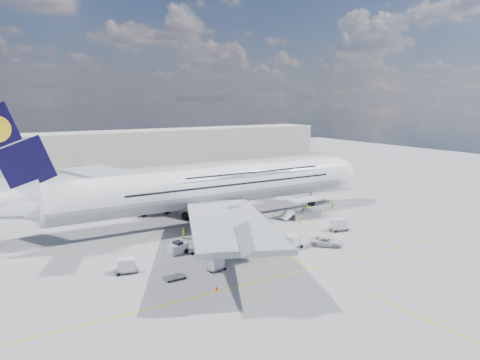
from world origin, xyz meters
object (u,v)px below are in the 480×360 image
dolly_row_c (197,250)px  cone_tail (45,258)px  baggage_tug (178,248)px  crew_wing (183,233)px  crew_van (307,209)px  cone_nose (351,200)px  catering_truck_outer (83,193)px  cone_wing_right_inner (261,250)px  dolly_back (126,265)px  service_van (327,242)px  cone_wing_left_inner (112,209)px  dolly_row_a (174,277)px  crew_nose (333,204)px  cone_wing_right_outer (217,288)px  jet_bridge (297,167)px  dolly_nose_near (293,241)px  catering_truck_inner (153,204)px  cone_wing_left_outer (70,208)px  dolly_row_b (216,264)px  dolly_nose_far (339,224)px  cargo_loader (303,211)px  crew_loader (299,220)px  crew_tug (268,255)px  airliner (212,186)px

dolly_row_c → cone_tail: cone_tail is taller
dolly_row_c → baggage_tug: baggage_tug is taller
crew_wing → crew_van: crew_wing is taller
crew_wing → cone_nose: crew_wing is taller
catering_truck_outer → cone_wing_right_inner: 52.95m
baggage_tug → cone_nose: (49.69, 13.37, -0.62)m
dolly_back → service_van: size_ratio=0.68×
crew_van → cone_wing_left_inner: crew_van is taller
dolly_row_a → crew_nose: bearing=20.7°
catering_truck_outer → cone_wing_right_outer: 60.16m
baggage_tug → dolly_back: bearing=-173.0°
jet_bridge → dolly_back: (-52.63, -28.97, -5.77)m
dolly_nose_near → catering_truck_inner: (-10.50, 32.55, 0.92)m
crew_nose → cone_nose: size_ratio=4.09×
catering_truck_outer → cone_wing_left_outer: 7.39m
crew_wing → cone_wing_right_outer: size_ratio=3.48×
dolly_row_b → cone_wing_right_inner: dolly_row_b is taller
dolly_nose_far → cone_wing_right_outer: dolly_nose_far is taller
dolly_nose_near → crew_van: size_ratio=2.09×
dolly_nose_far → catering_truck_outer: 58.76m
cargo_loader → cone_nose: (19.37, 6.16, -1.02)m
catering_truck_outer → crew_nose: 56.32m
crew_loader → cone_wing_left_inner: (-26.37, 30.38, -0.55)m
dolly_nose_near → dolly_back: bearing=151.2°
crew_van → crew_tug: 30.44m
crew_wing → cone_wing_left_inner: crew_wing is taller
dolly_back → cone_nose: size_ratio=7.32×
dolly_row_b → crew_wing: bearing=69.3°
cone_wing_left_inner → jet_bridge: bearing=-11.0°
dolly_back → crew_loader: bearing=27.3°
dolly_back → cone_wing_left_inner: dolly_back is taller
baggage_tug → cone_wing_left_inner: 33.68m
cargo_loader → dolly_back: (-39.64, -10.93, -0.17)m
dolly_back → catering_truck_inner: bearing=78.5°
cargo_loader → cone_nose: 20.36m
cone_wing_left_inner → cone_wing_right_inner: size_ratio=0.95×
dolly_row_b → crew_van: (31.83, 18.85, 0.01)m
cargo_loader → dolly_row_a: cargo_loader is taller
catering_truck_inner → crew_van: size_ratio=4.19×
dolly_nose_far → crew_nose: (10.97, 13.40, -0.18)m
jet_bridge → cone_wing_right_inner: bearing=-135.7°
service_van → crew_nose: crew_nose is taller
jet_bridge → crew_tug: bearing=-133.7°
dolly_row_b → catering_truck_outer: catering_truck_outer is taller
cone_wing_left_outer → cone_wing_right_inner: 48.69m
dolly_nose_far → dolly_row_c: bearing=-176.1°
dolly_row_c → dolly_nose_far: (26.91, -2.57, 0.83)m
dolly_nose_far → crew_tug: 20.72m
service_van → cone_wing_right_inner: (-10.41, 3.26, -0.44)m
airliner → crew_van: size_ratio=44.85×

